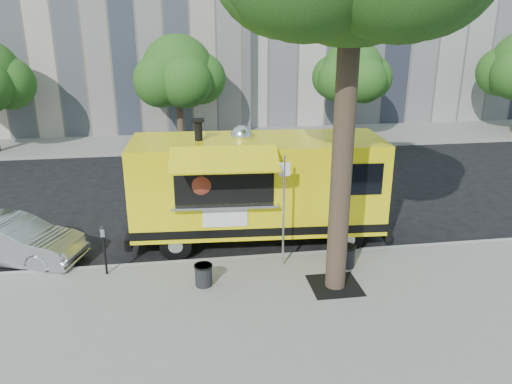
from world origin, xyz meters
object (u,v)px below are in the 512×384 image
trash_bin_left (347,255)px  trash_bin_right (204,274)px  far_tree_b (178,71)px  far_tree_c (352,71)px  sedan (11,241)px  sign_post (284,205)px  food_truck (256,186)px  parking_meter (104,244)px

trash_bin_left → trash_bin_right: size_ratio=1.07×
far_tree_b → far_tree_c: far_tree_b is taller
sedan → sign_post: bearing=-83.5°
far_tree_c → sedan: 18.69m
food_truck → trash_bin_left: 3.29m
far_tree_c → trash_bin_left: far_tree_c is taller
sign_post → parking_meter: 4.64m
parking_meter → sedan: size_ratio=0.34×
far_tree_b → trash_bin_right: size_ratio=10.12×
far_tree_b → far_tree_c: size_ratio=1.06×
far_tree_c → trash_bin_right: bearing=-120.3°
sedan → trash_bin_left: bearing=-83.1°
far_tree_c → parking_meter: 17.82m
food_truck → trash_bin_left: (2.07, -2.23, -1.28)m
parking_meter → trash_bin_left: 6.24m
parking_meter → trash_bin_right: parking_meter is taller
far_tree_b → trash_bin_left: bearing=-73.9°
parking_meter → food_truck: size_ratio=0.18×
far_tree_b → sign_post: far_tree_b is taller
far_tree_c → parking_meter: (-11.00, -13.75, -2.74)m
sedan → trash_bin_right: sedan is taller
sign_post → trash_bin_right: 2.65m
sedan → trash_bin_left: sedan is taller
trash_bin_right → sedan: bearing=155.7°
sign_post → sedan: bearing=167.8°
far_tree_c → sign_post: far_tree_c is taller
sedan → trash_bin_left: size_ratio=6.71×
food_truck → trash_bin_left: food_truck is taller
far_tree_c → trash_bin_left: size_ratio=9.00×
far_tree_b → trash_bin_right: 15.38m
far_tree_b → parking_meter: far_tree_b is taller
far_tree_b → food_truck: size_ratio=0.73×
far_tree_b → trash_bin_left: 15.51m
far_tree_c → sign_post: bearing=-114.8°
trash_bin_left → trash_bin_right: 3.79m
far_tree_b → food_truck: bearing=-80.2°
far_tree_b → trash_bin_left: far_tree_b is taller
trash_bin_left → trash_bin_right: trash_bin_left is taller
food_truck → sedan: bearing=-173.4°
parking_meter → trash_bin_left: bearing=-4.6°
far_tree_b → food_truck: 12.68m
sign_post → trash_bin_left: bearing=-10.2°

